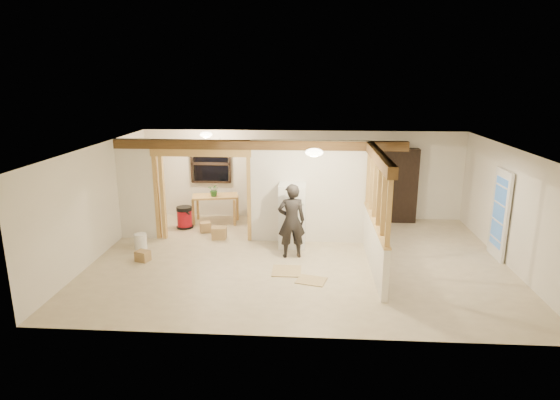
# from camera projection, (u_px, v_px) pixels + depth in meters

# --- Properties ---
(floor) EXTENTS (9.00, 6.50, 0.01)m
(floor) POSITION_uv_depth(u_px,v_px,m) (299.00, 259.00, 10.45)
(floor) COLOR beige
(floor) RESTS_ON ground
(ceiling) EXTENTS (9.00, 6.50, 0.01)m
(ceiling) POSITION_uv_depth(u_px,v_px,m) (300.00, 148.00, 9.81)
(ceiling) COLOR white
(wall_back) EXTENTS (9.00, 0.01, 2.50)m
(wall_back) POSITION_uv_depth(u_px,v_px,m) (302.00, 175.00, 13.26)
(wall_back) COLOR silver
(wall_back) RESTS_ON floor
(wall_front) EXTENTS (9.00, 0.01, 2.50)m
(wall_front) POSITION_uv_depth(u_px,v_px,m) (294.00, 262.00, 6.99)
(wall_front) COLOR silver
(wall_front) RESTS_ON floor
(wall_left) EXTENTS (0.01, 6.50, 2.50)m
(wall_left) POSITION_uv_depth(u_px,v_px,m) (97.00, 202.00, 10.41)
(wall_left) COLOR silver
(wall_left) RESTS_ON floor
(wall_right) EXTENTS (0.01, 6.50, 2.50)m
(wall_right) POSITION_uv_depth(u_px,v_px,m) (513.00, 209.00, 9.84)
(wall_right) COLOR silver
(wall_right) RESTS_ON floor
(partition_left_stub) EXTENTS (0.90, 0.12, 2.50)m
(partition_left_stub) POSITION_uv_depth(u_px,v_px,m) (136.00, 189.00, 11.54)
(partition_left_stub) COLOR silver
(partition_left_stub) RESTS_ON floor
(partition_center) EXTENTS (2.80, 0.12, 2.50)m
(partition_center) POSITION_uv_depth(u_px,v_px,m) (309.00, 192.00, 11.27)
(partition_center) COLOR silver
(partition_center) RESTS_ON floor
(doorway_frame) EXTENTS (2.46, 0.14, 2.20)m
(doorway_frame) POSITION_uv_depth(u_px,v_px,m) (203.00, 196.00, 11.47)
(doorway_frame) COLOR tan
(doorway_frame) RESTS_ON floor
(header_beam_back) EXTENTS (7.00, 0.18, 0.22)m
(header_beam_back) POSITION_uv_depth(u_px,v_px,m) (259.00, 145.00, 11.06)
(header_beam_back) COLOR brown
(header_beam_back) RESTS_ON ceiling
(header_beam_right) EXTENTS (0.18, 3.30, 0.22)m
(header_beam_right) POSITION_uv_depth(u_px,v_px,m) (379.00, 157.00, 9.35)
(header_beam_right) COLOR brown
(header_beam_right) RESTS_ON ceiling
(pony_wall) EXTENTS (0.12, 3.20, 1.00)m
(pony_wall) POSITION_uv_depth(u_px,v_px,m) (374.00, 246.00, 9.83)
(pony_wall) COLOR silver
(pony_wall) RESTS_ON floor
(stud_partition) EXTENTS (0.14, 3.20, 1.32)m
(stud_partition) POSITION_uv_depth(u_px,v_px,m) (377.00, 192.00, 9.54)
(stud_partition) COLOR tan
(stud_partition) RESTS_ON pony_wall
(window_back) EXTENTS (1.12, 0.10, 1.10)m
(window_back) POSITION_uv_depth(u_px,v_px,m) (211.00, 164.00, 13.27)
(window_back) COLOR black
(window_back) RESTS_ON wall_back
(french_door) EXTENTS (0.12, 0.86, 2.00)m
(french_door) POSITION_uv_depth(u_px,v_px,m) (500.00, 215.00, 10.30)
(french_door) COLOR white
(french_door) RESTS_ON floor
(ceiling_dome_main) EXTENTS (0.36, 0.36, 0.16)m
(ceiling_dome_main) POSITION_uv_depth(u_px,v_px,m) (314.00, 152.00, 9.31)
(ceiling_dome_main) COLOR #FFEABF
(ceiling_dome_main) RESTS_ON ceiling
(ceiling_dome_util) EXTENTS (0.32, 0.32, 0.14)m
(ceiling_dome_util) POSITION_uv_depth(u_px,v_px,m) (206.00, 135.00, 12.19)
(ceiling_dome_util) COLOR #FFEABF
(ceiling_dome_util) RESTS_ON ceiling
(hanging_bulb) EXTENTS (0.07, 0.07, 0.07)m
(hanging_bulb) POSITION_uv_depth(u_px,v_px,m) (220.00, 150.00, 11.56)
(hanging_bulb) COLOR #FFD88C
(hanging_bulb) RESTS_ON ceiling
(refrigerator) EXTENTS (0.63, 0.61, 1.52)m
(refrigerator) POSITION_uv_depth(u_px,v_px,m) (292.00, 215.00, 11.07)
(refrigerator) COLOR silver
(refrigerator) RESTS_ON floor
(woman) EXTENTS (0.68, 0.51, 1.69)m
(woman) POSITION_uv_depth(u_px,v_px,m) (292.00, 221.00, 10.36)
(woman) COLOR #2B2827
(woman) RESTS_ON floor
(work_table) EXTENTS (1.34, 0.86, 0.78)m
(work_table) POSITION_uv_depth(u_px,v_px,m) (216.00, 209.00, 12.97)
(work_table) COLOR tan
(work_table) RESTS_ON floor
(potted_plant) EXTENTS (0.37, 0.34, 0.35)m
(potted_plant) POSITION_uv_depth(u_px,v_px,m) (214.00, 190.00, 12.74)
(potted_plant) COLOR #326325
(potted_plant) RESTS_ON work_table
(shop_vac) EXTENTS (0.51, 0.51, 0.59)m
(shop_vac) POSITION_uv_depth(u_px,v_px,m) (185.00, 217.00, 12.53)
(shop_vac) COLOR maroon
(shop_vac) RESTS_ON floor
(bookshelf) EXTENTS (1.03, 0.34, 2.06)m
(bookshelf) POSITION_uv_depth(u_px,v_px,m) (398.00, 186.00, 12.92)
(bookshelf) COLOR black
(bookshelf) RESTS_ON floor
(bucket) EXTENTS (0.37, 0.37, 0.37)m
(bucket) POSITION_uv_depth(u_px,v_px,m) (141.00, 241.00, 11.02)
(bucket) COLOR silver
(bucket) RESTS_ON floor
(box_util_a) EXTENTS (0.36, 0.31, 0.30)m
(box_util_a) POSITION_uv_depth(u_px,v_px,m) (219.00, 233.00, 11.72)
(box_util_a) COLOR #9F7C4D
(box_util_a) RESTS_ON floor
(box_util_b) EXTENTS (0.35, 0.35, 0.26)m
(box_util_b) POSITION_uv_depth(u_px,v_px,m) (205.00, 227.00, 12.26)
(box_util_b) COLOR #9F7C4D
(box_util_b) RESTS_ON floor
(box_front) EXTENTS (0.35, 0.31, 0.23)m
(box_front) POSITION_uv_depth(u_px,v_px,m) (143.00, 256.00, 10.30)
(box_front) COLOR #9F7C4D
(box_front) RESTS_ON floor
(floor_panel_near) EXTENTS (0.60, 0.60, 0.02)m
(floor_panel_near) POSITION_uv_depth(u_px,v_px,m) (287.00, 271.00, 9.77)
(floor_panel_near) COLOR tan
(floor_panel_near) RESTS_ON floor
(floor_panel_far) EXTENTS (0.66, 0.58, 0.02)m
(floor_panel_far) POSITION_uv_depth(u_px,v_px,m) (311.00, 280.00, 9.31)
(floor_panel_far) COLOR tan
(floor_panel_far) RESTS_ON floor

